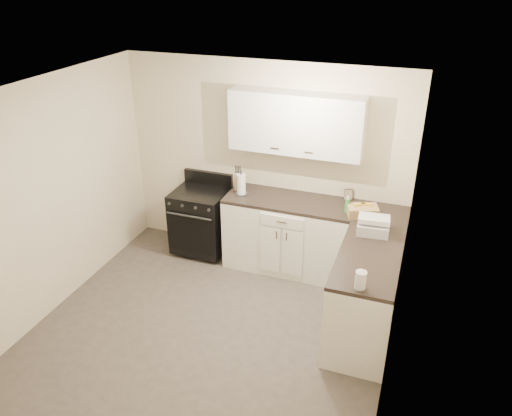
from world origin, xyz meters
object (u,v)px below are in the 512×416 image
(stove, at_px, (201,221))
(countertop_grill, at_px, (373,227))
(paper_towel, at_px, (241,184))
(knife_block, at_px, (238,181))
(wicker_basket, at_px, (363,211))

(stove, bearing_deg, countertop_grill, -10.87)
(paper_towel, bearing_deg, knife_block, 126.71)
(stove, bearing_deg, paper_towel, -1.50)
(wicker_basket, xyz_separation_m, countertop_grill, (0.16, -0.34, 0.00))
(wicker_basket, bearing_deg, paper_towel, 177.35)
(paper_towel, relative_size, wicker_basket, 0.78)
(paper_towel, distance_m, countertop_grill, 1.69)
(wicker_basket, distance_m, countertop_grill, 0.38)
(knife_block, xyz_separation_m, countertop_grill, (1.73, -0.53, -0.05))
(stove, xyz_separation_m, countertop_grill, (2.23, -0.43, 0.54))
(wicker_basket, bearing_deg, countertop_grill, -64.81)
(stove, xyz_separation_m, paper_towel, (0.58, -0.02, 0.61))
(knife_block, distance_m, wicker_basket, 1.58)
(stove, height_order, wicker_basket, wicker_basket)
(stove, bearing_deg, wicker_basket, -2.33)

